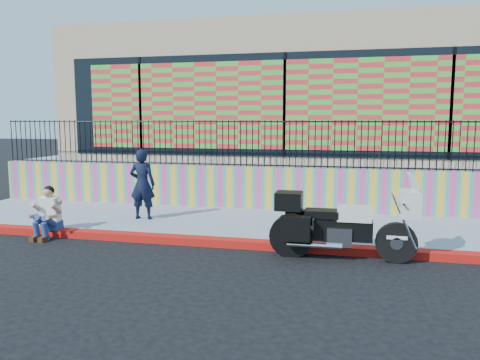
% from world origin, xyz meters
% --- Properties ---
extents(ground, '(90.00, 90.00, 0.00)m').
position_xyz_m(ground, '(0.00, 0.00, 0.00)').
color(ground, black).
rests_on(ground, ground).
extents(red_curb, '(16.00, 0.30, 0.15)m').
position_xyz_m(red_curb, '(0.00, 0.00, 0.07)').
color(red_curb, '#B71B0D').
rests_on(red_curb, ground).
extents(sidewalk, '(16.00, 3.00, 0.15)m').
position_xyz_m(sidewalk, '(0.00, 1.65, 0.07)').
color(sidewalk, '#878FA2').
rests_on(sidewalk, ground).
extents(mural_wall, '(16.00, 0.20, 1.10)m').
position_xyz_m(mural_wall, '(0.00, 3.25, 0.70)').
color(mural_wall, '#EB3D90').
rests_on(mural_wall, sidewalk).
extents(metal_fence, '(15.80, 0.04, 1.20)m').
position_xyz_m(metal_fence, '(0.00, 3.25, 1.85)').
color(metal_fence, black).
rests_on(metal_fence, mural_wall).
extents(elevated_platform, '(16.00, 10.00, 1.25)m').
position_xyz_m(elevated_platform, '(0.00, 8.35, 0.62)').
color(elevated_platform, '#878FA2').
rests_on(elevated_platform, ground).
extents(storefront_building, '(14.00, 8.06, 4.00)m').
position_xyz_m(storefront_building, '(0.00, 8.13, 3.25)').
color(storefront_building, tan).
rests_on(storefront_building, elevated_platform).
extents(police_motorcycle, '(2.52, 0.83, 1.57)m').
position_xyz_m(police_motorcycle, '(1.61, -0.35, 0.66)').
color(police_motorcycle, black).
rests_on(police_motorcycle, ground).
extents(police_officer, '(0.63, 0.44, 1.64)m').
position_xyz_m(police_officer, '(-2.93, 1.37, 0.97)').
color(police_officer, black).
rests_on(police_officer, sidewalk).
extents(seated_man, '(0.54, 0.71, 1.06)m').
position_xyz_m(seated_man, '(-4.37, -0.23, 0.45)').
color(seated_man, navy).
rests_on(seated_man, ground).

